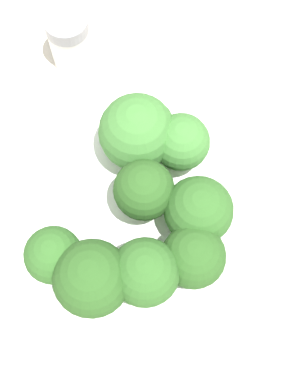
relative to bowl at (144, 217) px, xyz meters
name	(u,v)px	position (x,y,z in m)	size (l,w,h in m)	color
ground_plane	(144,225)	(0.00, 0.00, -0.02)	(3.00, 3.00, 0.00)	beige
bowl	(144,217)	(0.00, 0.00, 0.00)	(0.23, 0.23, 0.05)	white
broccoli_floret_0	(142,192)	(0.00, 0.00, 0.06)	(0.04, 0.04, 0.06)	#84AD66
broccoli_floret_1	(198,211)	(0.02, -0.04, 0.06)	(0.05, 0.05, 0.06)	#84AD66
broccoli_floret_2	(181,143)	(0.05, 0.01, 0.06)	(0.04, 0.04, 0.05)	#7A9E5B
broccoli_floret_3	(137,133)	(0.03, 0.04, 0.06)	(0.06, 0.06, 0.06)	#84AD66
broccoli_floret_4	(145,273)	(-0.04, -0.04, 0.06)	(0.05, 0.05, 0.06)	#7A9E5B
broccoli_floret_5	(54,255)	(-0.08, 0.01, 0.05)	(0.04, 0.04, 0.05)	#84AD66
broccoli_floret_6	(92,279)	(-0.07, -0.02, 0.06)	(0.05, 0.05, 0.06)	#84AD66
broccoli_floret_7	(193,257)	(-0.01, -0.06, 0.05)	(0.05, 0.05, 0.05)	#84AD66
pepper_shaker	(70,40)	(0.08, 0.17, 0.01)	(0.04, 0.04, 0.06)	silver
almond_crumb_4	(91,102)	(0.05, 0.12, -0.02)	(0.01, 0.01, 0.01)	tan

